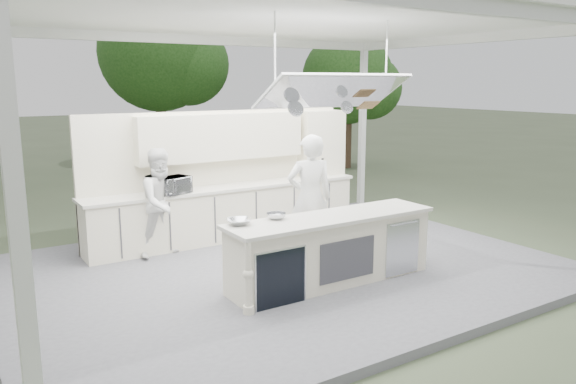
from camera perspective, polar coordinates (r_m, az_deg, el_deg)
ground at (r=8.61m, az=-0.35°, el=-8.34°), size 90.00×90.00×0.00m
stage_deck at (r=8.59m, az=-0.35°, el=-7.96°), size 8.00×6.00×0.12m
tent at (r=8.15m, az=-0.32°, el=17.06°), size 8.20×6.20×3.86m
demo_island at (r=7.80m, az=4.35°, el=-5.84°), size 3.10×0.79×0.95m
back_counter at (r=10.03m, az=-6.15°, el=-2.01°), size 5.08×0.72×0.95m
back_wall_unit at (r=10.25m, az=-4.57°, el=3.84°), size 5.05×0.48×2.25m
tree_cluster at (r=17.16m, az=-18.94°, el=11.95°), size 19.55×9.40×5.85m
head_chef at (r=8.67m, az=2.23°, el=-0.61°), size 0.84×0.69×1.97m
sous_chef at (r=9.13m, az=-12.62°, el=-1.03°), size 0.98×0.85×1.73m
toaster_oven at (r=9.33m, az=-11.52°, el=0.67°), size 0.60×0.50×0.28m
bowl_large at (r=7.22m, az=-5.01°, el=-3.03°), size 0.39×0.39×0.08m
bowl_small at (r=7.49m, az=-1.21°, el=-2.45°), size 0.34×0.34×0.08m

